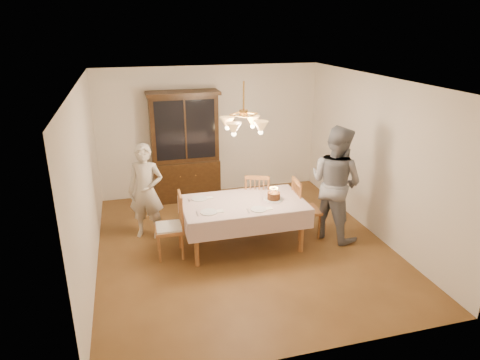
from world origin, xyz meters
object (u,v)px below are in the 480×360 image
object	(u,v)px
chair_far_side	(257,203)
elderly_woman	(146,192)
dining_table	(243,206)
china_hutch	(185,148)
birthday_cake	(274,196)

from	to	relation	value
chair_far_side	elderly_woman	world-z (taller)	elderly_woman
dining_table	china_hutch	world-z (taller)	china_hutch
dining_table	birthday_cake	xyz separation A→B (m)	(0.48, -0.04, 0.13)
china_hutch	chair_far_side	distance (m)	2.01
birthday_cake	dining_table	bearing A→B (deg)	175.11
china_hutch	elderly_woman	size ratio (longest dim) A/B	1.36
chair_far_side	elderly_woman	distance (m)	1.89
elderly_woman	china_hutch	bearing A→B (deg)	79.24
china_hutch	elderly_woman	bearing A→B (deg)	-119.86
china_hutch	elderly_woman	xyz separation A→B (m)	(-0.87, -1.51, -0.25)
dining_table	elderly_woman	bearing A→B (deg)	152.56
dining_table	chair_far_side	size ratio (longest dim) A/B	1.90
china_hutch	elderly_woman	world-z (taller)	china_hutch
dining_table	chair_far_side	bearing A→B (deg)	55.40
china_hutch	birthday_cake	world-z (taller)	china_hutch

